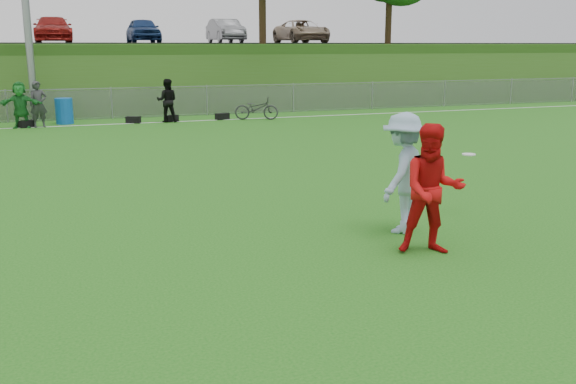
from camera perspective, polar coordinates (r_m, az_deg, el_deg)
name	(u,v)px	position (r m, az deg, el deg)	size (l,w,h in m)	color
ground	(252,283)	(8.36, -3.24, -8.07)	(120.00, 120.00, 0.00)	#175F14
sideline_far	(117,124)	(25.75, -14.93, 5.86)	(60.00, 0.10, 0.01)	white
fence	(112,103)	(27.67, -15.40, 7.64)	(58.00, 0.06, 1.30)	gray
berm	(94,72)	(38.57, -16.89, 10.20)	(120.00, 18.00, 3.00)	#2F5818
parking_lot	(90,44)	(40.54, -17.21, 12.48)	(120.00, 12.00, 0.10)	black
car_row	(68,30)	(39.50, -18.94, 13.49)	(32.04, 5.18, 1.44)	white
spectator_row	(33,104)	(25.58, -21.74, 7.24)	(9.42, 0.83, 1.69)	#B1100C
gear_bags	(141,120)	(25.93, -12.93, 6.30)	(8.05, 0.53, 0.26)	black
player_red_center	(433,190)	(9.49, 12.73, 0.21)	(0.93, 0.72, 1.91)	red
player_blue	(403,173)	(10.51, 10.17, 1.68)	(1.26, 0.73, 1.95)	#8FAEC6
frisbee	(469,154)	(11.96, 15.78, 3.23)	(0.24, 0.24, 0.02)	white
recycling_bin	(64,111)	(26.40, -19.27, 6.81)	(0.66, 0.66, 0.99)	blue
bicycle	(256,108)	(26.35, -2.82, 7.44)	(0.62, 1.77, 0.93)	#28282B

